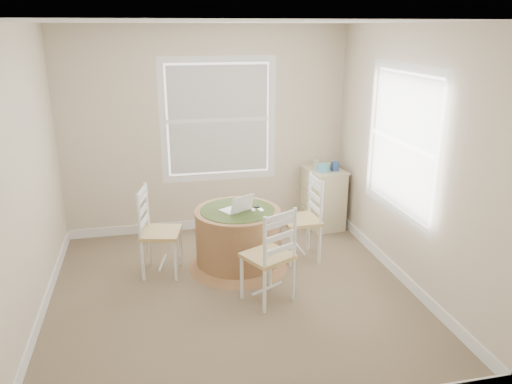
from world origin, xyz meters
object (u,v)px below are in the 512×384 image
object	(u,v)px
round_table	(238,236)
corner_chest	(323,198)
chair_near	(268,255)
chair_right	(300,220)
chair_left	(161,232)
laptop	(237,208)

from	to	relation	value
round_table	corner_chest	size ratio (longest dim) A/B	1.41
chair_near	round_table	bearing A→B (deg)	-105.79
corner_chest	round_table	bearing A→B (deg)	-151.90
chair_near	chair_right	xyz separation A→B (m)	(0.58, 0.83, 0.00)
round_table	chair_right	world-z (taller)	chair_right
round_table	chair_left	distance (m)	0.84
chair_right	chair_near	bearing A→B (deg)	-37.31
chair_near	laptop	world-z (taller)	chair_near
chair_left	chair_near	bearing A→B (deg)	-116.49
chair_near	laptop	bearing A→B (deg)	-104.88
chair_left	round_table	bearing A→B (deg)	-78.56
laptop	chair_right	bearing A→B (deg)	156.54
chair_left	laptop	distance (m)	0.85
chair_right	corner_chest	size ratio (longest dim) A/B	1.19
chair_near	laptop	xyz separation A→B (m)	(-0.16, 0.76, 0.22)
chair_right	corner_chest	bearing A→B (deg)	144.03
round_table	chair_near	bearing A→B (deg)	-85.19
round_table	corner_chest	world-z (taller)	corner_chest
chair_left	chair_right	xyz separation A→B (m)	(1.56, 0.04, 0.00)
chair_left	corner_chest	bearing A→B (deg)	-54.60
round_table	laptop	xyz separation A→B (m)	(-0.01, -0.02, 0.33)
round_table	chair_right	size ratio (longest dim) A/B	1.18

